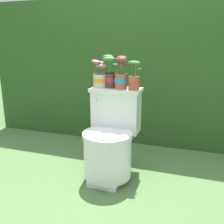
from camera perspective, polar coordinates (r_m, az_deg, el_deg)
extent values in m
plane|color=#4C703D|center=(2.08, -0.86, -15.39)|extent=(12.00, 12.00, 0.00)
cube|color=#284C1E|center=(3.08, 7.30, 9.59)|extent=(3.45, 0.97, 1.53)
cube|color=silver|center=(2.09, -1.00, -14.66)|extent=(0.24, 0.33, 0.04)
cylinder|color=silver|center=(2.00, -1.03, -10.13)|extent=(0.37, 0.37, 0.32)
cylinder|color=silver|center=(1.93, -1.05, -5.30)|extent=(0.39, 0.39, 0.04)
cube|color=silver|center=(2.09, 0.97, 0.11)|extent=(0.39, 0.19, 0.34)
cube|color=silver|center=(2.05, 0.99, 5.07)|extent=(0.41, 0.21, 0.03)
cylinder|color=silver|center=(2.00, -3.78, 2.37)|extent=(0.02, 0.05, 0.02)
cylinder|color=beige|center=(2.10, -2.63, 7.20)|extent=(0.12, 0.12, 0.11)
cylinder|color=orange|center=(2.10, -2.63, 7.34)|extent=(0.12, 0.12, 0.03)
cylinder|color=#332319|center=(2.09, -2.65, 8.52)|extent=(0.11, 0.11, 0.01)
cylinder|color=#4C753D|center=(2.08, -3.48, 9.86)|extent=(0.01, 0.01, 0.09)
ellipsoid|color=#B26B75|center=(2.07, -3.51, 11.32)|extent=(0.07, 0.05, 0.03)
cylinder|color=#4C753D|center=(2.11, -3.96, 10.05)|extent=(0.01, 0.01, 0.10)
ellipsoid|color=#B26B75|center=(2.10, -3.98, 11.56)|extent=(0.06, 0.04, 0.02)
cylinder|color=#4C753D|center=(2.07, -2.34, 9.41)|extent=(0.01, 0.01, 0.06)
ellipsoid|color=#B26B75|center=(2.07, -2.35, 10.49)|extent=(0.10, 0.07, 0.04)
cylinder|color=#4C753D|center=(2.11, -2.85, 9.89)|extent=(0.01, 0.01, 0.08)
ellipsoid|color=#B26B75|center=(2.11, -2.87, 11.22)|extent=(0.08, 0.06, 0.03)
cylinder|color=#47382D|center=(2.07, -0.35, 7.26)|extent=(0.10, 0.10, 0.12)
cylinder|color=#D1234C|center=(2.07, -0.35, 7.43)|extent=(0.11, 0.11, 0.04)
cylinder|color=#332319|center=(2.07, -0.35, 8.73)|extent=(0.09, 0.09, 0.01)
cylinder|color=#4C753D|center=(2.04, -0.63, 10.26)|extent=(0.01, 0.01, 0.10)
ellipsoid|color=#387F38|center=(2.03, -0.63, 12.03)|extent=(0.10, 0.07, 0.04)
cylinder|color=#4C753D|center=(2.06, 0.40, 9.76)|extent=(0.01, 0.01, 0.06)
ellipsoid|color=#387F38|center=(2.05, 0.40, 10.80)|extent=(0.07, 0.05, 0.02)
cylinder|color=#4C753D|center=(2.06, -0.91, 10.50)|extent=(0.01, 0.01, 0.12)
ellipsoid|color=#387F38|center=(2.06, -0.92, 12.45)|extent=(0.09, 0.06, 0.04)
cylinder|color=#9E5638|center=(2.01, 2.08, 7.06)|extent=(0.10, 0.10, 0.12)
cylinder|color=#2D84BC|center=(2.01, 2.08, 7.24)|extent=(0.10, 0.10, 0.04)
cylinder|color=#332319|center=(2.01, 2.09, 8.64)|extent=(0.09, 0.09, 0.01)
cylinder|color=#4C753D|center=(1.99, 2.23, 10.24)|extent=(0.01, 0.01, 0.10)
ellipsoid|color=#93333D|center=(1.98, 2.24, 11.97)|extent=(0.07, 0.05, 0.03)
cylinder|color=#4C753D|center=(2.01, 1.96, 10.26)|extent=(0.01, 0.01, 0.10)
ellipsoid|color=#93333D|center=(2.01, 1.98, 11.95)|extent=(0.09, 0.06, 0.03)
cylinder|color=#4C753D|center=(2.01, 2.28, 10.46)|extent=(0.01, 0.01, 0.11)
ellipsoid|color=#93333D|center=(2.01, 2.30, 12.32)|extent=(0.08, 0.06, 0.03)
cylinder|color=#4C753D|center=(2.03, 2.27, 9.79)|extent=(0.01, 0.01, 0.06)
ellipsoid|color=#93333D|center=(2.02, 2.28, 10.94)|extent=(0.07, 0.05, 0.03)
cylinder|color=#9E5638|center=(1.98, 5.04, 6.58)|extent=(0.09, 0.09, 0.10)
cylinder|color=red|center=(1.98, 5.04, 6.73)|extent=(0.09, 0.09, 0.03)
cylinder|color=#332319|center=(1.97, 5.07, 7.89)|extent=(0.08, 0.08, 0.01)
cylinder|color=#4C753D|center=(1.96, 5.97, 8.87)|extent=(0.01, 0.01, 0.06)
ellipsoid|color=#387F38|center=(1.96, 6.00, 9.86)|extent=(0.05, 0.04, 0.01)
cylinder|color=#4C753D|center=(1.98, 4.97, 9.54)|extent=(0.01, 0.01, 0.10)
ellipsoid|color=#387F38|center=(1.97, 5.01, 11.22)|extent=(0.10, 0.07, 0.03)
cylinder|color=#4C753D|center=(1.94, 5.34, 9.42)|extent=(0.01, 0.01, 0.10)
ellipsoid|color=#387F38|center=(1.93, 5.38, 11.15)|extent=(0.07, 0.05, 0.03)
cylinder|color=#4C753D|center=(1.97, 4.80, 9.61)|extent=(0.01, 0.01, 0.11)
ellipsoid|color=#387F38|center=(1.96, 4.84, 11.33)|extent=(0.07, 0.05, 0.02)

